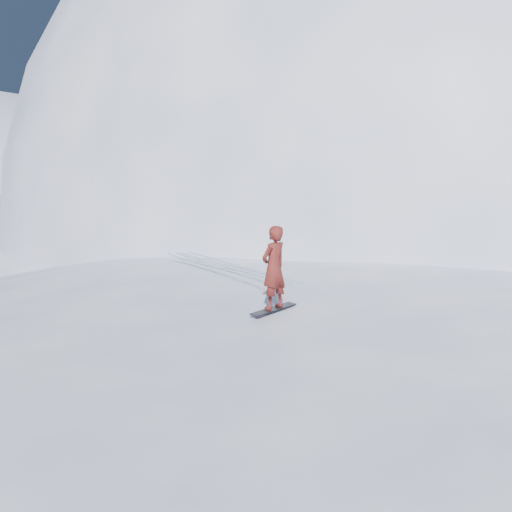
{
  "coord_description": "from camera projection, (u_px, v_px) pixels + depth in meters",
  "views": [
    {
      "loc": [
        -7.73,
        -10.58,
        6.21
      ],
      "look_at": [
        -2.08,
        1.99,
        3.5
      ],
      "focal_mm": 40.0,
      "sensor_mm": 36.0,
      "label": 1
    }
  ],
  "objects": [
    {
      "name": "near_ridge",
      "position": [
        337.0,
        358.0,
        16.86
      ],
      "size": [
        36.0,
        28.0,
        4.8
      ],
      "primitive_type": "ellipsoid",
      "color": "white",
      "rests_on": "ground"
    },
    {
      "name": "ground",
      "position": [
        368.0,
        406.0,
        13.77
      ],
      "size": [
        400.0,
        400.0,
        0.0
      ],
      "primitive_type": "plane",
      "color": "white",
      "rests_on": "ground"
    },
    {
      "name": "wind_bumps",
      "position": [
        305.0,
        377.0,
        15.44
      ],
      "size": [
        16.0,
        14.4,
        1.0
      ],
      "color": "white",
      "rests_on": "ground"
    },
    {
      "name": "board_tracks",
      "position": [
        225.0,
        267.0,
        17.92
      ],
      "size": [
        2.29,
        5.92,
        0.04
      ],
      "color": "silver",
      "rests_on": "ground"
    },
    {
      "name": "peak_shoulder",
      "position": [
        314.0,
        245.0,
        35.7
      ],
      "size": [
        28.0,
        24.0,
        18.0
      ],
      "primitive_type": "ellipsoid",
      "color": "white",
      "rests_on": "ground"
    },
    {
      "name": "snowboarder",
      "position": [
        274.0,
        268.0,
        13.17
      ],
      "size": [
        0.84,
        0.71,
        1.96
      ],
      "primitive_type": "imported",
      "rotation": [
        0.0,
        0.0,
        3.53
      ],
      "color": "maroon",
      "rests_on": "snowboard"
    },
    {
      "name": "summit_peak",
      "position": [
        406.0,
        223.0,
        45.9
      ],
      "size": [
        60.0,
        56.0,
        56.0
      ],
      "primitive_type": "ellipsoid",
      "color": "white",
      "rests_on": "ground"
    },
    {
      "name": "snowboard",
      "position": [
        273.0,
        309.0,
        13.36
      ],
      "size": [
        1.38,
        0.77,
        0.02
      ],
      "primitive_type": "cube",
      "rotation": [
        0.0,
        0.0,
        0.39
      ],
      "color": "black",
      "rests_on": "near_ridge"
    }
  ]
}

